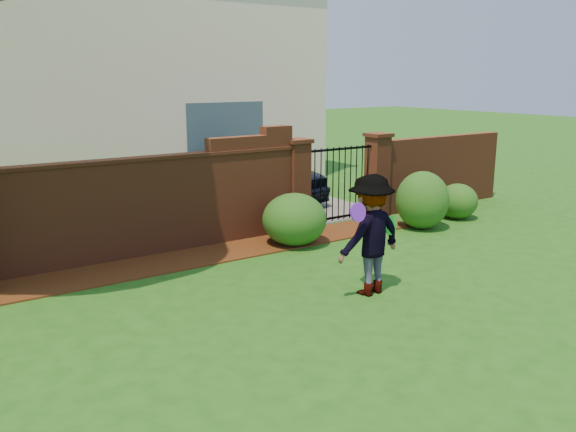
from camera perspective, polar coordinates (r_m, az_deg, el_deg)
ground at (r=8.16m, az=3.21°, el=-9.48°), size 80.00×80.00×0.01m
mulch_bed at (r=10.46m, az=-12.25°, el=-4.48°), size 11.10×1.08×0.03m
brick_wall at (r=10.52m, az=-19.21°, el=0.32°), size 8.70×0.31×2.16m
brick_wall_return at (r=15.16m, az=13.98°, el=4.11°), size 4.00×0.25×1.70m
pillar_left at (r=12.37m, az=0.84°, el=3.02°), size 0.50×0.50×1.88m
pillar_right at (r=13.73m, az=8.40°, el=3.90°), size 0.50×0.50×1.88m
iron_gate at (r=13.04m, az=4.81°, el=3.05°), size 1.78×0.03×1.60m
driveway at (r=16.44m, az=-4.05°, el=2.16°), size 3.20×8.00×0.01m
house at (r=18.81m, az=-17.35°, el=12.66°), size 12.40×6.40×6.30m
car at (r=15.34m, az=-2.67°, el=4.25°), size 2.25×4.63×1.52m
shrub_left at (r=11.31m, az=0.60°, el=-0.33°), size 1.21×1.21×0.99m
shrub_middle at (r=12.83m, az=12.54°, el=1.47°), size 1.10×1.10×1.20m
shrub_right at (r=13.96m, az=15.69°, el=1.35°), size 0.88×0.88×0.79m
man at (r=8.77m, az=7.91°, el=-1.83°), size 1.20×0.76×1.77m
frisbee_purple at (r=8.23m, az=6.62°, el=0.36°), size 0.27×0.09×0.27m
frisbee_green at (r=8.99m, az=9.63°, el=-0.88°), size 0.29×0.12×0.28m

